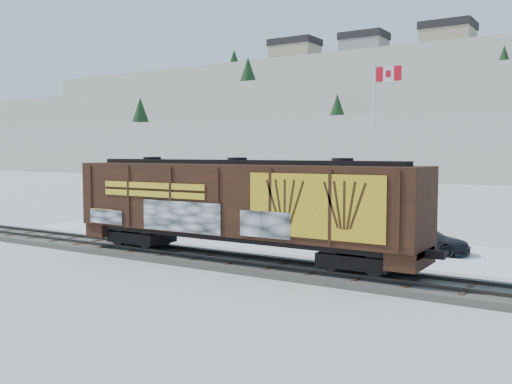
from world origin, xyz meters
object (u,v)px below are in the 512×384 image
Objects in this scene: car_silver at (199,222)px; car_dark at (424,240)px; car_white at (308,230)px; hopper_railcar at (237,203)px; flagpole at (375,169)px.

car_silver is 1.03× the size of car_dark.
car_silver is 13.72m from car_dark.
car_white is at bearing -74.01° from car_silver.
car_dark is (6.35, 7.90, -2.21)m from hopper_railcar.
car_white is (-0.73, -8.51, -3.31)m from flagpole.
car_dark is at bearing -74.19° from car_silver.
car_dark is (13.64, 1.46, -0.14)m from car_silver.
car_silver is at bearing -130.46° from flagpole.
flagpole is 9.16m from car_white.
hopper_railcar is 3.79× the size of car_dark.
flagpole is (0.63, 15.75, 1.19)m from hopper_railcar.
flagpole is at bearing 39.10° from car_dark.
flagpole reaches higher than car_silver.
hopper_railcar reaches higher than car_silver.
flagpole is 10.28m from car_dark.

